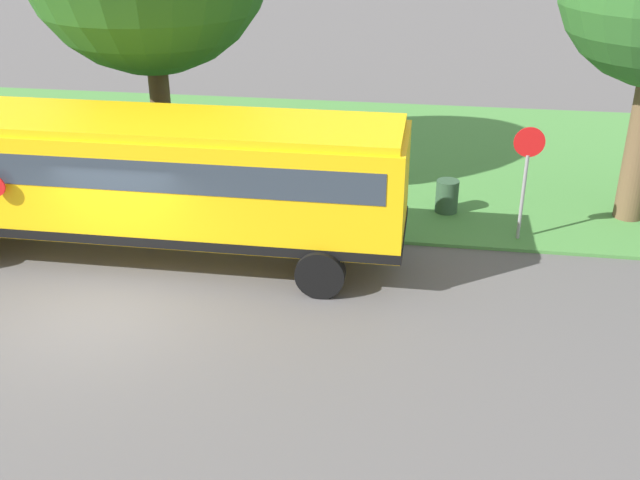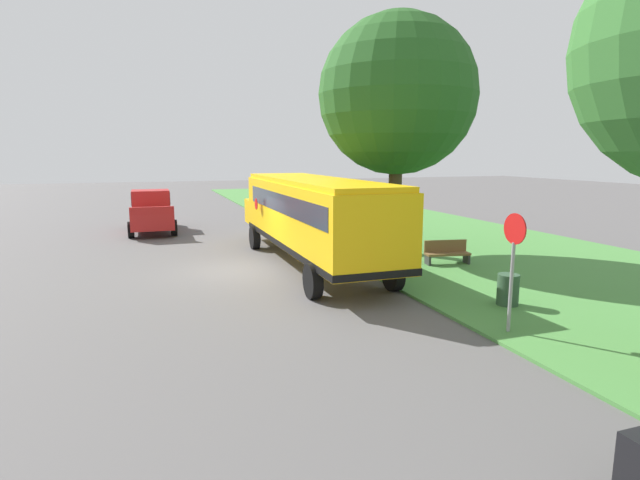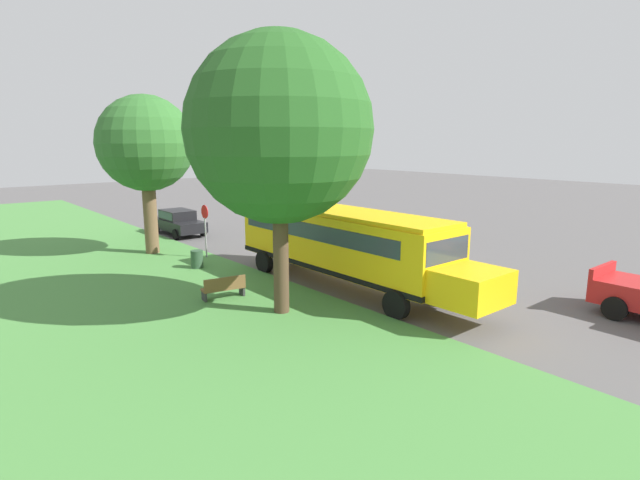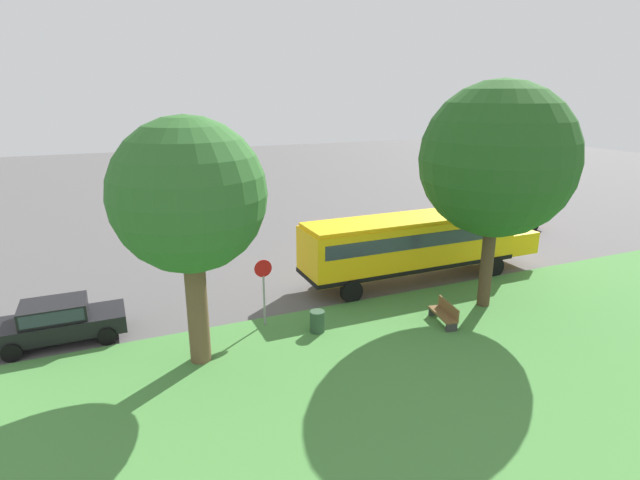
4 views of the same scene
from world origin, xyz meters
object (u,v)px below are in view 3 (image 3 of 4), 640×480
object	(u,v)px
oak_tree_roadside_mid	(144,145)
stop_sign	(205,225)
car_black_nearest	(178,221)
trash_bin	(197,260)
park_bench	(224,288)
oak_tree_beside_bus	(282,130)
school_bus	(344,241)

from	to	relation	value
oak_tree_roadside_mid	stop_sign	xyz separation A→B (m)	(1.77, -2.77, -3.94)
car_black_nearest	trash_bin	distance (m)	9.42
car_black_nearest	park_bench	bearing A→B (deg)	-107.96
oak_tree_roadside_mid	stop_sign	world-z (taller)	oak_tree_roadside_mid
oak_tree_beside_bus	oak_tree_roadside_mid	size ratio (longest dim) A/B	1.14
stop_sign	trash_bin	distance (m)	2.48
stop_sign	car_black_nearest	bearing A→B (deg)	76.00
stop_sign	park_bench	bearing A→B (deg)	-112.16
park_bench	trash_bin	bearing A→B (deg)	74.83
car_black_nearest	trash_bin	xyz separation A→B (m)	(-3.13, -8.87, -0.43)
oak_tree_roadside_mid	park_bench	distance (m)	10.67
oak_tree_beside_bus	park_bench	size ratio (longest dim) A/B	5.59
trash_bin	oak_tree_beside_bus	bearing A→B (deg)	-93.41
trash_bin	park_bench	bearing A→B (deg)	-105.17
oak_tree_beside_bus	park_bench	distance (m)	6.40
school_bus	park_bench	world-z (taller)	school_bus
park_bench	oak_tree_beside_bus	bearing A→B (deg)	-72.04
school_bus	car_black_nearest	size ratio (longest dim) A/B	2.82
school_bus	stop_sign	world-z (taller)	school_bus
oak_tree_beside_bus	stop_sign	bearing A→B (deg)	79.02
school_bus	car_black_nearest	bearing A→B (deg)	90.71
oak_tree_roadside_mid	stop_sign	distance (m)	5.14
trash_bin	stop_sign	bearing A→B (deg)	51.13
trash_bin	oak_tree_roadside_mid	bearing A→B (deg)	95.63
stop_sign	park_bench	xyz separation A→B (m)	(-2.65, -6.49, -1.26)
school_bus	stop_sign	bearing A→B (deg)	103.81
oak_tree_roadside_mid	trash_bin	world-z (taller)	oak_tree_roadside_mid
oak_tree_roadside_mid	park_bench	bearing A→B (deg)	-95.41
car_black_nearest	oak_tree_beside_bus	xyz separation A→B (m)	(-3.58, -16.39, 5.35)
oak_tree_roadside_mid	trash_bin	xyz separation A→B (m)	(0.44, -4.43, -5.23)
school_bus	oak_tree_roadside_mid	size ratio (longest dim) A/B	1.52
oak_tree_beside_bus	stop_sign	xyz separation A→B (m)	(1.78, 9.17, -4.49)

